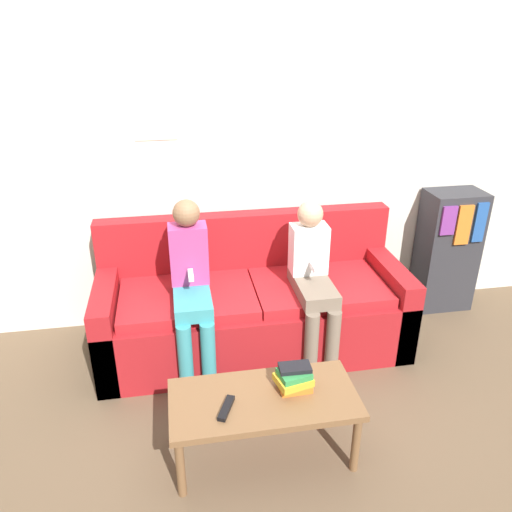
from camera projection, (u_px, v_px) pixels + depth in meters
name	position (u px, v px, depth m)	size (l,w,h in m)	color
ground_plane	(266.00, 390.00, 3.16)	(10.00, 10.00, 0.00)	brown
wall_back	(241.00, 150.00, 3.51)	(8.00, 0.07, 2.60)	silver
couch	(253.00, 307.00, 3.50)	(2.09, 0.80, 0.90)	maroon
coffee_table	(264.00, 404.00, 2.56)	(0.96, 0.46, 0.38)	brown
person_left	(191.00, 282.00, 3.12)	(0.24, 0.55, 1.14)	teal
person_right	(313.00, 277.00, 3.25)	(0.24, 0.55, 1.08)	#756656
tv_remote	(226.00, 408.00, 2.45)	(0.11, 0.17, 0.02)	black
book_stack	(294.00, 378.00, 2.58)	(0.20, 0.18, 0.13)	orange
bookshelf	(447.00, 250.00, 3.93)	(0.43, 0.31, 0.97)	#2D2D33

